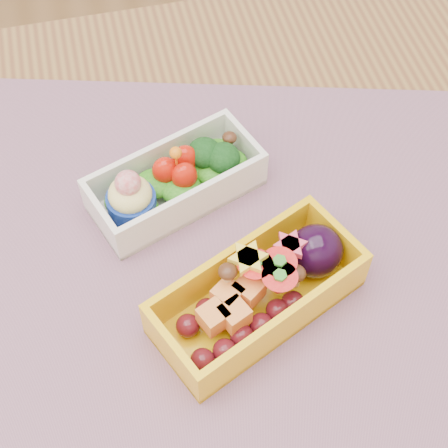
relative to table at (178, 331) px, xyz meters
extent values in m
cube|color=brown|center=(0.00, 0.00, 0.08)|extent=(1.20, 0.80, 0.04)
cylinder|color=brown|center=(0.54, 0.34, -0.30)|extent=(0.06, 0.06, 0.71)
cube|color=#8A5F70|center=(0.05, 0.02, 0.10)|extent=(0.68, 0.59, 0.00)
cube|color=white|center=(0.02, 0.10, 0.12)|extent=(0.18, 0.13, 0.04)
ellipsoid|color=#50AA23|center=(0.02, 0.10, 0.12)|extent=(0.17, 0.11, 0.02)
cylinder|color=navy|center=(-0.02, 0.08, 0.12)|extent=(0.05, 0.05, 0.03)
sphere|color=red|center=(-0.02, 0.08, 0.16)|extent=(0.02, 0.02, 0.02)
ellipsoid|color=red|center=(0.02, 0.10, 0.14)|extent=(0.03, 0.02, 0.03)
ellipsoid|color=red|center=(0.03, 0.09, 0.14)|extent=(0.03, 0.02, 0.03)
ellipsoid|color=red|center=(0.04, 0.11, 0.14)|extent=(0.03, 0.02, 0.03)
sphere|color=orange|center=(0.03, 0.10, 0.16)|extent=(0.01, 0.01, 0.01)
ellipsoid|color=black|center=(0.06, 0.12, 0.14)|extent=(0.03, 0.03, 0.03)
ellipsoid|color=black|center=(0.07, 0.10, 0.14)|extent=(0.03, 0.03, 0.03)
ellipsoid|color=#3F2111|center=(0.08, 0.13, 0.14)|extent=(0.01, 0.01, 0.01)
cube|color=#F3B50C|center=(0.07, -0.04, 0.13)|extent=(0.21, 0.15, 0.05)
ellipsoid|color=#500F16|center=(0.04, -0.06, 0.12)|extent=(0.11, 0.08, 0.02)
cube|color=orange|center=(0.04, -0.05, 0.14)|extent=(0.06, 0.06, 0.02)
cone|color=red|center=(0.07, -0.03, 0.14)|extent=(0.04, 0.04, 0.03)
cone|color=red|center=(0.09, -0.03, 0.14)|extent=(0.04, 0.04, 0.03)
cone|color=red|center=(0.09, -0.05, 0.14)|extent=(0.04, 0.04, 0.03)
cylinder|color=yellow|center=(0.06, -0.03, 0.16)|extent=(0.04, 0.04, 0.01)
cylinder|color=#E53F5B|center=(0.10, -0.02, 0.16)|extent=(0.03, 0.03, 0.01)
ellipsoid|color=#3F2111|center=(0.04, -0.03, 0.14)|extent=(0.02, 0.02, 0.01)
ellipsoid|color=#3F2111|center=(0.10, -0.04, 0.14)|extent=(0.02, 0.02, 0.01)
ellipsoid|color=black|center=(0.13, -0.02, 0.13)|extent=(0.05, 0.05, 0.05)
camera|label=1|loc=(-0.03, -0.32, 0.65)|focal=55.21mm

